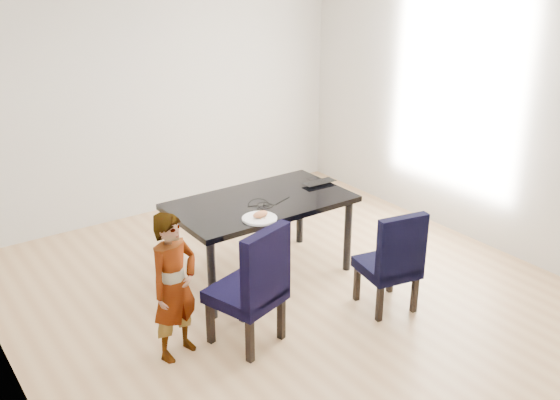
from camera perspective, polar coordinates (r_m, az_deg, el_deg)
floor at (r=5.50m, az=1.22°, el=-8.94°), size 4.50×5.00×0.01m
wall_back at (r=7.05m, az=-11.01°, el=9.52°), size 4.50×0.01×2.70m
wall_right at (r=6.50m, az=17.72°, el=7.85°), size 0.01×5.00×2.70m
dining_table at (r=5.68m, az=-1.75°, el=-3.53°), size 1.60×0.90×0.75m
chair_left at (r=4.70m, az=-3.20°, el=-7.69°), size 0.60×0.61×0.98m
chair_right at (r=5.24m, az=9.79°, el=-5.29°), size 0.51×0.52×0.89m
child at (r=4.58m, az=-9.64°, el=-7.81°), size 0.48×0.39×1.13m
plate at (r=5.13m, az=-1.88°, el=-1.70°), size 0.34×0.34×0.02m
sandwich at (r=5.12m, az=-1.80°, el=-1.31°), size 0.15×0.10×0.06m
laptop at (r=5.95m, az=3.33°, el=1.70°), size 0.33×0.22×0.03m
cable_tangle at (r=5.38m, az=-1.33°, el=-0.60°), size 0.17×0.17×0.01m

